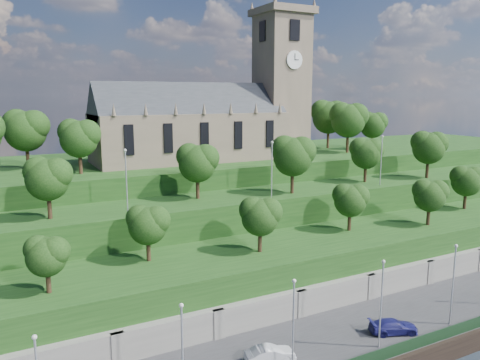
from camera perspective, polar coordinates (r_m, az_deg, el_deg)
promenade at (r=53.69m, az=15.40°, el=-17.80°), size 160.00×12.00×2.00m
fence at (r=49.65m, az=19.93°, el=-18.43°), size 160.00×0.10×1.20m
retaining_wall at (r=57.04m, az=11.29°, el=-14.19°), size 160.00×2.10×5.00m
embankment_lower at (r=60.88m, az=7.74°, el=-10.93°), size 160.00×12.00×8.00m
embankment_upper at (r=68.98m, az=2.49°, el=-6.51°), size 160.00×10.00×12.00m
hilltop at (r=86.85m, az=-4.42°, el=-1.98°), size 160.00×32.00×15.00m
church at (r=81.57m, az=-2.94°, el=7.89°), size 38.60×12.35×27.60m
trees_lower at (r=61.13m, az=11.24°, el=-2.72°), size 67.14×8.51×6.96m
trees_upper at (r=68.53m, az=6.71°, el=2.97°), size 65.68×8.35×8.36m
trees_hilltop at (r=81.01m, az=-1.95°, el=6.97°), size 76.62×15.95×10.02m
lamp_posts_promenade at (r=47.56m, az=16.86°, el=-13.61°), size 60.36×0.36×8.85m
lamp_posts_upper at (r=64.15m, az=3.90°, el=1.83°), size 40.36×0.36×7.82m
car_middle at (r=45.42m, az=3.67°, el=-20.45°), size 4.83×2.48×1.52m
car_right at (r=52.38m, az=18.20°, el=-16.59°), size 5.36×3.69×1.44m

